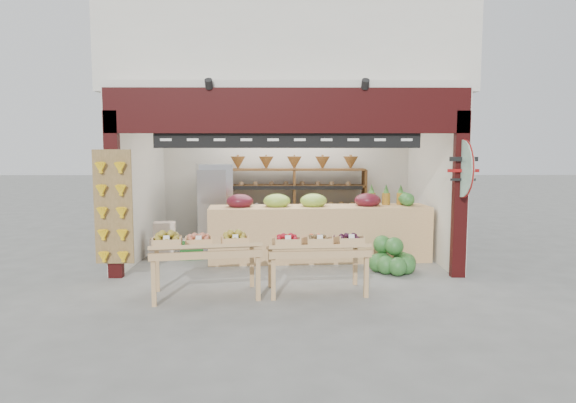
# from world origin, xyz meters

# --- Properties ---
(ground) EXTENTS (60.00, 60.00, 0.00)m
(ground) POSITION_xyz_m (0.00, 0.00, 0.00)
(ground) COLOR slate
(ground) RESTS_ON ground
(shop_structure) EXTENTS (6.36, 5.12, 5.40)m
(shop_structure) POSITION_xyz_m (0.00, 1.61, 3.92)
(shop_structure) COLOR beige
(shop_structure) RESTS_ON ground
(banana_board) EXTENTS (0.60, 0.15, 1.80)m
(banana_board) POSITION_xyz_m (-2.73, -1.17, 1.12)
(banana_board) COLOR olive
(banana_board) RESTS_ON ground
(gift_sign) EXTENTS (0.04, 0.93, 0.92)m
(gift_sign) POSITION_xyz_m (2.75, -1.15, 1.75)
(gift_sign) COLOR #A9D4B9
(gift_sign) RESTS_ON ground
(back_shelving) EXTENTS (3.07, 0.50, 1.89)m
(back_shelving) POSITION_xyz_m (0.17, 1.85, 1.17)
(back_shelving) COLOR brown
(back_shelving) RESTS_ON ground
(refrigerator) EXTENTS (0.83, 0.83, 1.74)m
(refrigerator) POSITION_xyz_m (-1.50, 1.42, 0.87)
(refrigerator) COLOR silver
(refrigerator) RESTS_ON ground
(cardboard_stack) EXTENTS (1.03, 0.75, 0.69)m
(cardboard_stack) POSITION_xyz_m (-2.10, 0.43, 0.25)
(cardboard_stack) COLOR beige
(cardboard_stack) RESTS_ON ground
(mid_counter) EXTENTS (4.07, 1.06, 1.24)m
(mid_counter) POSITION_xyz_m (0.58, 0.19, 0.55)
(mid_counter) COLOR tan
(mid_counter) RESTS_ON ground
(display_table_left) EXTENTS (1.62, 1.09, 0.97)m
(display_table_left) POSITION_xyz_m (-1.25, -2.06, 0.73)
(display_table_left) COLOR tan
(display_table_left) RESTS_ON ground
(display_table_right) EXTENTS (1.48, 0.91, 0.92)m
(display_table_right) POSITION_xyz_m (0.42, -1.92, 0.71)
(display_table_right) COLOR tan
(display_table_right) RESTS_ON ground
(watermelon_pile) EXTENTS (0.81, 0.78, 0.59)m
(watermelon_pile) POSITION_xyz_m (1.77, -0.73, 0.22)
(watermelon_pile) COLOR #194B1F
(watermelon_pile) RESTS_ON ground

